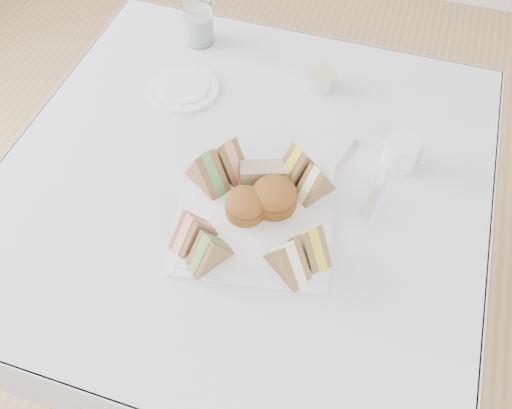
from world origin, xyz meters
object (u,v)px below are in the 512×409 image
(water_glass, at_px, (198,23))
(creamer_jug, at_px, (400,152))
(serving_plate, at_px, (256,218))
(table, at_px, (245,264))

(water_glass, bearing_deg, creamer_jug, -25.12)
(serving_plate, distance_m, creamer_jug, 0.34)
(table, xyz_separation_m, water_glass, (-0.25, 0.39, 0.43))
(table, distance_m, creamer_jug, 0.53)
(serving_plate, height_order, creamer_jug, creamer_jug)
(water_glass, xyz_separation_m, creamer_jug, (0.56, -0.26, -0.02))
(creamer_jug, bearing_deg, water_glass, 149.18)
(water_glass, distance_m, creamer_jug, 0.61)
(serving_plate, distance_m, water_glass, 0.59)
(table, distance_m, serving_plate, 0.40)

